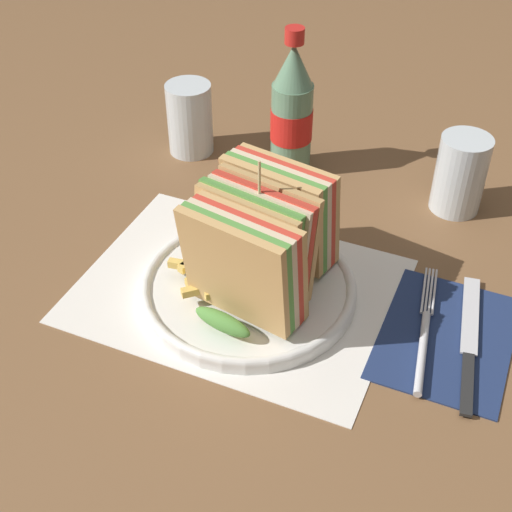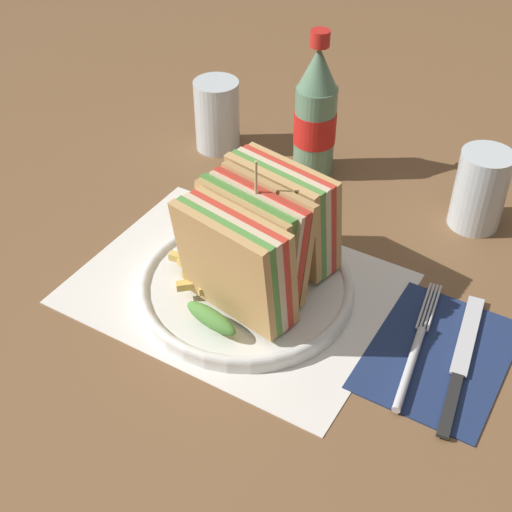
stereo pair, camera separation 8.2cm
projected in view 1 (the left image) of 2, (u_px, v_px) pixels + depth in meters
ground_plane at (253, 295)px, 0.83m from camera, size 4.00×4.00×0.00m
placemat at (238, 289)px, 0.84m from camera, size 0.36×0.27×0.00m
plate_main at (249, 286)px, 0.83m from camera, size 0.25×0.25×0.02m
club_sandwich at (260, 241)px, 0.78m from camera, size 0.14×0.20×0.17m
fries_pile at (208, 269)px, 0.82m from camera, size 0.09×0.09×0.02m
napkin at (446, 337)px, 0.78m from camera, size 0.14×0.19×0.00m
fork at (424, 338)px, 0.77m from camera, size 0.04×0.20×0.01m
knife at (469, 342)px, 0.76m from camera, size 0.05×0.21×0.00m
coke_bottle_near at (292, 112)px, 0.98m from camera, size 0.06×0.06×0.21m
glass_near at (460, 174)px, 0.93m from camera, size 0.07×0.07×0.11m
glass_far at (190, 123)px, 1.05m from camera, size 0.07×0.07×0.11m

